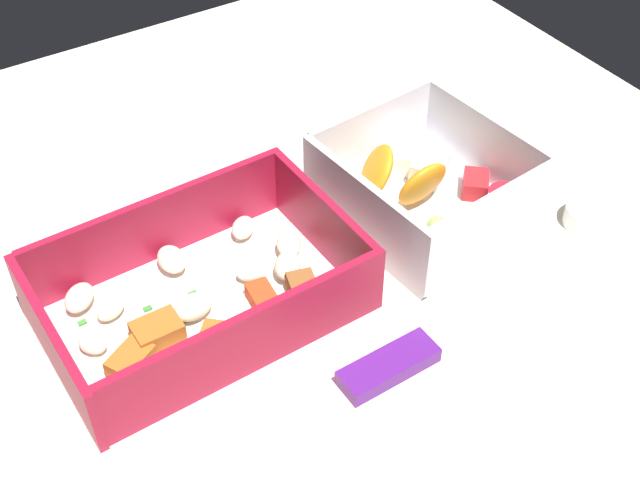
{
  "coord_description": "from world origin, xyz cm",
  "views": [
    {
      "loc": [
        22.45,
        37.69,
        46.64
      ],
      "look_at": [
        -1.9,
        -0.64,
        4.0
      ],
      "focal_mm": 47.39,
      "sensor_mm": 36.0,
      "label": 1
    }
  ],
  "objects_px": {
    "fruit_bowl": "(426,189)",
    "candy_bar": "(385,368)",
    "pasta_container": "(201,296)",
    "paper_cup_liner": "(592,216)"
  },
  "relations": [
    {
      "from": "fruit_bowl",
      "to": "candy_bar",
      "type": "bearing_deg",
      "value": 43.61
    },
    {
      "from": "candy_bar",
      "to": "pasta_container",
      "type": "bearing_deg",
      "value": -55.44
    },
    {
      "from": "fruit_bowl",
      "to": "pasta_container",
      "type": "bearing_deg",
      "value": 1.55
    },
    {
      "from": "pasta_container",
      "to": "paper_cup_liner",
      "type": "height_order",
      "value": "pasta_container"
    },
    {
      "from": "pasta_container",
      "to": "candy_bar",
      "type": "bearing_deg",
      "value": 123.29
    },
    {
      "from": "pasta_container",
      "to": "paper_cup_liner",
      "type": "distance_m",
      "value": 0.31
    },
    {
      "from": "candy_bar",
      "to": "fruit_bowl",
      "type": "bearing_deg",
      "value": -136.39
    },
    {
      "from": "fruit_bowl",
      "to": "paper_cup_liner",
      "type": "distance_m",
      "value": 0.13
    },
    {
      "from": "pasta_container",
      "to": "fruit_bowl",
      "type": "relative_size",
      "value": 1.39
    },
    {
      "from": "fruit_bowl",
      "to": "paper_cup_liner",
      "type": "bearing_deg",
      "value": 140.39
    }
  ]
}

